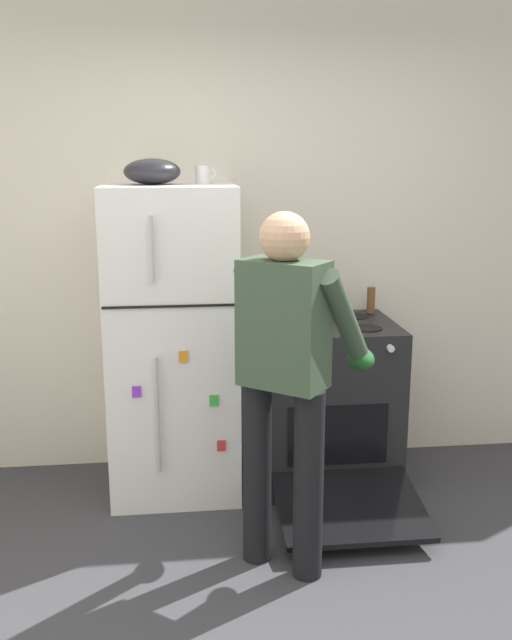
% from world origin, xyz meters
% --- Properties ---
extents(kitchen_wall_back, '(6.00, 0.10, 2.70)m').
position_xyz_m(kitchen_wall_back, '(0.00, 1.95, 1.35)').
color(kitchen_wall_back, silver).
rests_on(kitchen_wall_back, ground).
extents(refrigerator, '(0.68, 0.72, 1.67)m').
position_xyz_m(refrigerator, '(-0.41, 1.57, 0.83)').
color(refrigerator, white).
rests_on(refrigerator, ground).
extents(stove_range, '(0.76, 1.22, 0.92)m').
position_xyz_m(stove_range, '(0.44, 1.55, 0.45)').
color(stove_range, black).
rests_on(stove_range, ground).
extents(person_cook, '(0.65, 0.69, 1.60)m').
position_xyz_m(person_cook, '(0.08, 0.71, 0.95)').
color(person_cook, black).
rests_on(person_cook, ground).
extents(red_pot, '(0.36, 0.26, 0.12)m').
position_xyz_m(red_pot, '(0.28, 1.52, 0.98)').
color(red_pot, red).
rests_on(red_pot, stove_range).
extents(coffee_mug, '(0.11, 0.08, 0.10)m').
position_xyz_m(coffee_mug, '(-0.23, 1.62, 1.72)').
color(coffee_mug, silver).
rests_on(coffee_mug, refrigerator).
extents(pepper_mill, '(0.05, 0.05, 0.15)m').
position_xyz_m(pepper_mill, '(0.74, 1.77, 0.99)').
color(pepper_mill, brown).
rests_on(pepper_mill, stove_range).
extents(mixing_bowl, '(0.29, 0.29, 0.13)m').
position_xyz_m(mixing_bowl, '(-0.49, 1.57, 1.74)').
color(mixing_bowl, black).
rests_on(mixing_bowl, refrigerator).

